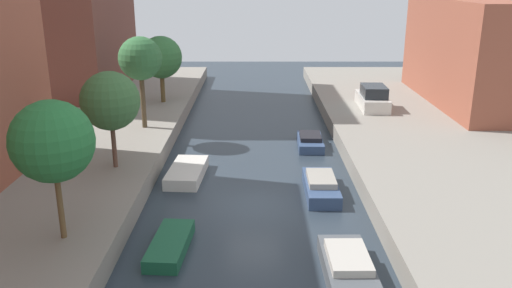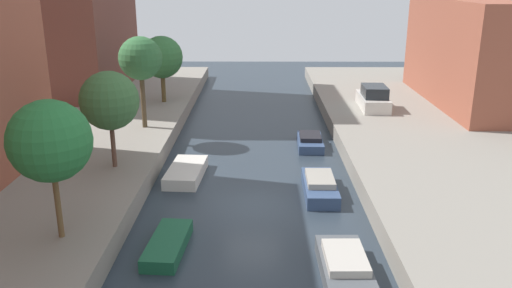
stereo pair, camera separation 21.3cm
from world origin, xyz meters
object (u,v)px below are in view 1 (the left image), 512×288
at_px(street_tree_4, 161,58).
at_px(moored_boat_left_3, 187,172).
at_px(street_tree_2, 110,101).
at_px(low_block_right, 502,52).
at_px(parked_car, 372,99).
at_px(street_tree_1, 52,142).
at_px(street_tree_3, 140,59).
at_px(moored_boat_right_2, 348,268).
at_px(moored_boat_left_2, 170,245).
at_px(moored_boat_right_3, 321,186).
at_px(moored_boat_right_4, 310,141).

xyz_separation_m(street_tree_4, moored_boat_left_3, (3.35, -12.88, -4.01)).
relative_size(street_tree_2, street_tree_4, 0.98).
xyz_separation_m(low_block_right, parked_car, (-9.64, -1.93, -3.04)).
xyz_separation_m(street_tree_1, street_tree_3, (-0.00, 14.39, 0.62)).
xyz_separation_m(street_tree_3, parked_car, (15.19, 4.92, -3.55)).
xyz_separation_m(street_tree_2, parked_car, (15.19, 12.00, -2.63)).
bearing_deg(parked_car, moored_boat_right_2, -104.02).
xyz_separation_m(parked_car, moored_boat_left_3, (-11.84, -10.94, -1.39)).
relative_size(street_tree_2, street_tree_3, 0.85).
relative_size(moored_boat_left_2, moored_boat_right_3, 0.89).
xyz_separation_m(moored_boat_right_2, moored_boat_right_3, (-0.06, 7.38, -0.00)).
bearing_deg(moored_boat_left_3, moored_boat_right_4, 36.90).
relative_size(street_tree_3, moored_boat_left_3, 1.42).
relative_size(moored_boat_right_3, moored_boat_right_4, 1.16).
bearing_deg(moored_boat_left_2, street_tree_2, 119.30).
height_order(street_tree_2, moored_boat_left_3, street_tree_2).
distance_m(moored_boat_left_2, moored_boat_right_4, 14.35).
bearing_deg(moored_boat_left_3, street_tree_1, -111.81).
distance_m(street_tree_1, moored_boat_right_3, 12.56).
bearing_deg(parked_car, moored_boat_left_2, -121.89).
bearing_deg(moored_boat_right_4, moored_boat_right_3, -91.62).
xyz_separation_m(street_tree_3, moored_boat_right_4, (10.24, -0.85, -4.89)).
xyz_separation_m(low_block_right, moored_boat_left_2, (-21.17, -20.46, -4.48)).
bearing_deg(street_tree_2, street_tree_1, -90.00).
relative_size(low_block_right, moored_boat_right_3, 3.89).
height_order(street_tree_4, moored_boat_right_4, street_tree_4).
xyz_separation_m(street_tree_4, moored_boat_right_2, (10.09, -22.35, -3.91)).
distance_m(street_tree_1, moored_boat_right_2, 10.99).
xyz_separation_m(street_tree_4, moored_boat_right_4, (10.24, -7.71, -3.96)).
distance_m(street_tree_4, moored_boat_left_2, 21.18).
bearing_deg(low_block_right, moored_boat_right_4, -152.18).
xyz_separation_m(parked_car, moored_boat_right_4, (-4.96, -5.77, -1.35)).
relative_size(street_tree_1, moored_boat_left_3, 1.29).
relative_size(street_tree_4, moored_boat_left_3, 1.24).
bearing_deg(moored_boat_right_2, moored_boat_left_3, 125.47).
xyz_separation_m(street_tree_1, moored_boat_right_3, (10.03, 6.27, -4.22)).
bearing_deg(street_tree_4, moored_boat_right_2, -65.70).
relative_size(moored_boat_left_3, moored_boat_right_4, 1.15).
bearing_deg(street_tree_4, street_tree_3, -90.00).
relative_size(street_tree_2, moored_boat_right_2, 1.17).
relative_size(low_block_right, moored_boat_right_4, 4.53).
relative_size(street_tree_3, moored_boat_right_2, 1.38).
xyz_separation_m(low_block_right, street_tree_1, (-24.83, -21.24, -0.12)).
bearing_deg(moored_boat_right_3, street_tree_2, 174.14).
distance_m(low_block_right, parked_car, 10.29).
bearing_deg(moored_boat_right_4, moored_boat_left_2, -117.26).
height_order(low_block_right, street_tree_2, low_block_right).
bearing_deg(low_block_right, moored_boat_right_2, -123.41).
bearing_deg(low_block_right, street_tree_2, -150.70).
xyz_separation_m(street_tree_3, street_tree_4, (0.00, 6.86, -0.93)).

